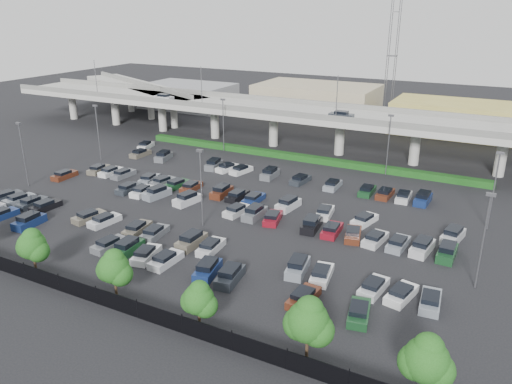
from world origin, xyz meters
TOP-DOWN VIEW (x-y plane):
  - ground at (0.00, 0.00)m, footprint 280.00×280.00m
  - overpass at (-0.18, 31.99)m, footprint 150.00×13.00m
  - on_ramp at (-52.10, 43.05)m, footprint 50.93×30.13m
  - hedge at (0.00, 25.00)m, footprint 66.00×1.60m
  - fence at (-0.05, -28.00)m, footprint 70.00×0.10m
  - tree_row at (0.70, -26.53)m, footprint 65.07×3.66m
  - parked_cars at (-0.27, -3.41)m, footprint 63.22×41.69m
  - light_poles at (-4.13, 2.00)m, footprint 66.90×48.38m
  - distant_buildings at (12.38, 61.81)m, footprint 138.00×24.00m
  - comm_tower at (4.00, 74.00)m, footprint 2.40×2.40m

SIDE VIEW (x-z plane):
  - ground at x=0.00m, z-range 0.00..0.00m
  - hedge at x=0.00m, z-range 0.00..1.10m
  - parked_cars at x=-0.27m, z-range -0.22..1.45m
  - fence at x=-0.05m, z-range -0.10..1.90m
  - tree_row at x=0.70m, z-range 0.55..6.49m
  - distant_buildings at x=12.38m, z-range -0.76..8.24m
  - light_poles at x=-4.13m, z-range 1.09..11.39m
  - on_ramp at x=-52.10m, z-range 2.46..11.26m
  - overpass at x=-0.18m, z-range -0.93..14.87m
  - comm_tower at x=4.00m, z-range 0.61..30.61m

